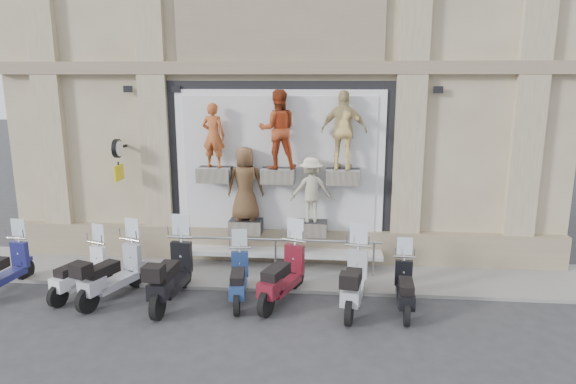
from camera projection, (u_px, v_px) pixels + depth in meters
name	position (u px, v px, depth m)	size (l,w,h in m)	color
ground	(264.00, 313.00, 10.32)	(90.00, 90.00, 0.00)	#313133
sidewalk	(276.00, 272.00, 12.35)	(16.00, 2.20, 0.08)	gray
building	(293.00, 32.00, 15.80)	(14.00, 8.60, 12.00)	#C5B38F
shop_vitrine	(283.00, 169.00, 12.43)	(5.60, 0.87, 4.30)	black
guard_rail	(276.00, 257.00, 12.16)	(5.06, 0.10, 0.93)	#9EA0A5
clock_sign_bracket	(118.00, 154.00, 12.45)	(0.10, 0.80, 1.02)	black
scooter_a	(2.00, 260.00, 11.17)	(0.54, 1.85, 1.50)	#171952
scooter_b	(80.00, 263.00, 11.01)	(0.52, 1.79, 1.45)	silver
scooter_c	(112.00, 263.00, 10.79)	(0.58, 2.00, 1.62)	#9497A1
scooter_d	(171.00, 263.00, 10.61)	(0.62, 2.14, 1.74)	black
scooter_e	(238.00, 270.00, 10.69)	(0.51, 1.75, 1.42)	navy
scooter_f	(282.00, 265.00, 10.64)	(0.60, 2.04, 1.66)	#5A0F1A
scooter_g	(354.00, 271.00, 10.34)	(0.58, 2.00, 1.63)	#A1A3A8
scooter_h	(406.00, 279.00, 10.25)	(0.50, 1.70, 1.38)	black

